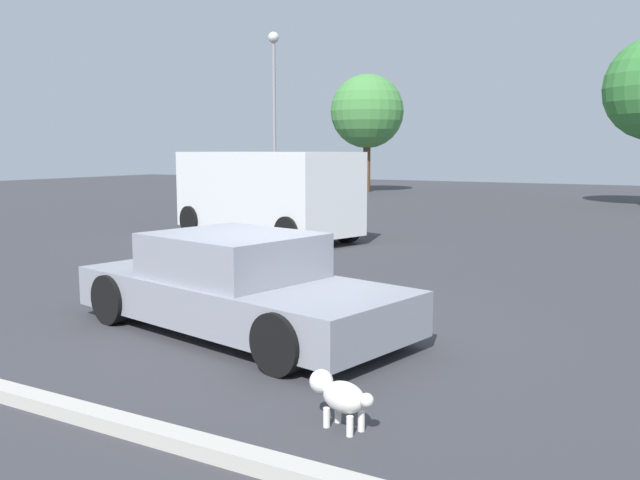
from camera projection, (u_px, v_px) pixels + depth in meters
The scene contains 7 objects.
ground_plane at pixel (269, 329), 8.35m from camera, with size 80.00×80.00×0.00m, color #38383D.
sedan_foreground at pixel (238, 286), 8.21m from camera, with size 4.67×2.61×1.21m.
dog at pixel (339, 395), 5.36m from camera, with size 0.64×0.34×0.43m.
van_white at pixel (265, 192), 16.84m from camera, with size 5.44×3.35×2.17m.
parking_curb at pixel (61, 408), 5.65m from camera, with size 8.72×0.20×0.12m, color #B7B2A8.
light_post_near at pixel (274, 90), 27.32m from camera, with size 0.44×0.44×6.94m.
tree_back_right at pixel (367, 112), 35.48m from camera, with size 3.87×3.87×6.19m.
Camera 1 is at (4.57, -6.76, 2.21)m, focal length 37.72 mm.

